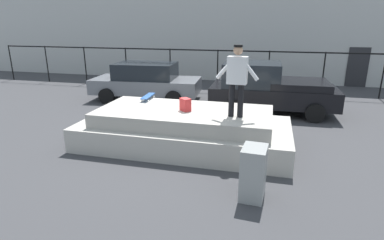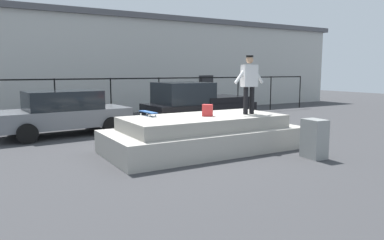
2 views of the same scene
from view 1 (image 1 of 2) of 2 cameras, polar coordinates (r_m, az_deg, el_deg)
ground_plane at (r=9.12m, az=-2.87°, el=-3.23°), size 60.00×60.00×0.00m
concrete_ledge at (r=8.46m, az=-1.44°, el=-1.63°), size 5.57×2.63×0.99m
skateboarder at (r=7.54m, az=8.20°, el=7.95°), size 1.03×0.27×1.72m
skateboard at (r=9.47m, az=-8.03°, el=4.31°), size 0.27×0.85×0.12m
backpack at (r=8.15m, az=-1.22°, el=2.81°), size 0.34×0.34×0.33m
car_grey_sedan_near at (r=13.57m, az=-8.33°, el=7.05°), size 4.64×2.43×1.57m
car_black_pickup_mid at (r=11.86m, az=13.74°, el=5.69°), size 4.52×2.34×1.81m
utility_box at (r=6.06m, az=11.10°, el=-9.42°), size 0.48×0.63×1.02m
fence_row at (r=15.34m, az=4.69°, el=10.50°), size 24.06×0.06×1.96m
warehouse_building at (r=21.17m, az=7.64°, el=15.87°), size 34.64×7.01×5.37m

